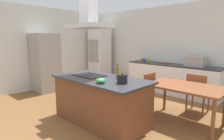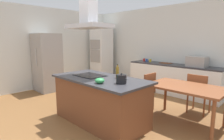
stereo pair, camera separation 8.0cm
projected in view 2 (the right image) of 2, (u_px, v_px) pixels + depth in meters
The scene contains 20 objects.
ground at pixel (144, 104), 4.78m from camera, with size 16.00×16.00×0.00m, color brown.
wall_back at pixel (178, 49), 5.79m from camera, with size 7.20×0.10×2.70m, color silver.
wall_left at pixel (57, 48), 6.61m from camera, with size 0.10×8.80×2.70m, color silver.
kitchen_island at pixel (100, 100), 3.66m from camera, with size 1.98×0.98×0.90m.
cooktop at pixel (90, 75), 3.80m from camera, with size 0.60×0.44×0.01m, color black.
tea_kettle at pixel (121, 79), 3.12m from camera, with size 0.23×0.18×0.18m.
olive_oil_bottle at pixel (117, 72), 3.53m from camera, with size 0.06×0.06×0.27m.
mixing_bowl at pixel (100, 81), 3.14m from camera, with size 0.17×0.17×0.09m, color #33934C.
back_counter at pixel (172, 79), 5.63m from camera, with size 2.79×0.62×0.90m.
countertop_microwave at pixel (197, 62), 5.06m from camera, with size 0.50×0.38×0.28m, color #9E9993.
coffee_mug_red at pixel (144, 60), 6.38m from camera, with size 0.08×0.08×0.09m, color red.
coffee_mug_blue at pixel (147, 60), 6.26m from camera, with size 0.08×0.08×0.09m, color #2D56B2.
coffee_mug_yellow at pixel (150, 60), 6.21m from camera, with size 0.08×0.08×0.09m, color gold.
cutting_board at pixel (166, 63), 5.79m from camera, with size 0.34×0.24×0.02m, color brown.
wall_oven_stack at pixel (101, 53), 7.42m from camera, with size 0.70×0.66×2.20m.
refrigerator at pixel (47, 62), 5.93m from camera, with size 0.80×0.73×1.82m.
dining_table at pixel (186, 90), 3.57m from camera, with size 1.40×0.90×0.75m.
chair_facing_back_wall at pixel (198, 91), 4.07m from camera, with size 0.42×0.42×0.89m.
chair_at_left_end at pixel (146, 89), 4.24m from camera, with size 0.42×0.42×0.89m.
range_hood at pixel (89, 15), 3.61m from camera, with size 0.90×0.55×0.78m.
Camera 2 is at (2.65, -2.32, 1.63)m, focal length 29.72 mm.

